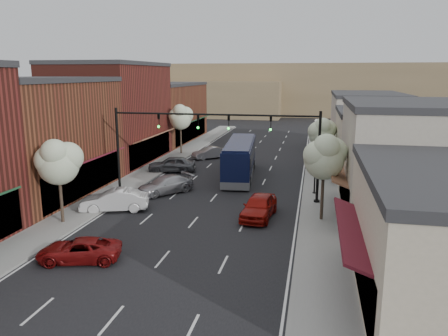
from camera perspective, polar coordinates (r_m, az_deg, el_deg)
The scene contains 28 objects.
ground at distance 27.40m, azimuth -5.19°, elevation -8.44°, with size 160.00×160.00×0.00m, color black.
sidewalk_left at distance 46.87m, azimuth -8.45°, elevation 0.28°, with size 2.80×73.00×0.15m, color gray.
sidewalk_right at distance 44.05m, azimuth 12.53°, elevation -0.64°, with size 2.80×73.00×0.15m, color gray.
curb_left at distance 46.41m, azimuth -6.83°, elevation 0.21°, with size 0.25×73.00×0.17m, color gray.
curb_right at distance 44.05m, azimuth 10.71°, elevation -0.56°, with size 0.25×73.00×0.17m, color gray.
bldg_left_midnear at distance 37.85m, azimuth -23.65°, elevation 3.61°, with size 10.14×14.10×9.40m.
bldg_left_midfar at distance 49.76m, azimuth -14.42°, elevation 6.93°, with size 10.14×14.10×10.90m.
bldg_left_far at distance 64.55m, azimuth -8.09°, elevation 7.20°, with size 10.14×18.10×8.40m.
bldg_right_midnear at distance 31.62m, azimuth 22.71°, elevation 0.80°, with size 9.14×12.10×7.90m.
bldg_right_midfar at distance 43.41m, azimuth 19.74°, elevation 2.90°, with size 9.14×12.10×6.40m.
bldg_right_far at distance 57.14m, azimuth 17.94°, elevation 5.59°, with size 9.14×16.10×7.40m.
hill_far at distance 114.81m, azimuth 8.12°, elevation 10.25°, with size 120.00×30.00×12.00m, color #7A6647.
hill_near at distance 107.71m, azimuth -5.92°, elevation 9.12°, with size 50.00×20.00×8.00m, color #7A6647.
signal_mast_right at distance 32.94m, azimuth 8.20°, elevation 3.32°, with size 8.22×0.46×7.00m.
signal_mast_left at distance 35.44m, azimuth -10.29°, elevation 3.87°, with size 8.22×0.46×7.00m.
tree_right_near at distance 28.92m, azimuth 13.05°, elevation 1.55°, with size 2.85×2.65×5.95m.
tree_right_far at distance 44.80m, azimuth 12.68°, elevation 4.66°, with size 2.85×2.65×5.43m.
tree_left_near at distance 29.64m, azimuth -20.83°, elevation 0.87°, with size 2.85×2.65×5.69m.
tree_left_far at distance 53.12m, azimuth -5.68°, elevation 6.69°, with size 2.85×2.65×6.13m.
lamp_post_near at distance 35.62m, azimuth 11.88°, elevation 1.20°, with size 0.44×0.44×4.44m.
lamp_post_far at distance 52.91m, azimuth 11.94°, elevation 4.73°, with size 0.44×0.44×4.44m.
coach_bus at distance 41.33m, azimuth 2.09°, elevation 1.26°, with size 3.53×11.47×3.45m.
red_hatchback at distance 29.90m, azimuth 4.58°, elevation -5.02°, with size 1.90×4.73×1.61m, color #9B110B.
parked_car_a at distance 24.45m, azimuth -18.41°, elevation -10.14°, with size 1.99×4.32×1.20m, color maroon.
parked_car_b at distance 32.26m, azimuth -14.12°, elevation -4.11°, with size 1.66×4.76×1.57m, color silver.
parked_car_c at distance 36.15m, azimuth -7.68°, elevation -2.20°, with size 2.00×4.93×1.43m, color #9C9BA1.
parked_car_d at distance 43.89m, azimuth -6.81°, elevation 0.50°, with size 1.90×4.73×1.61m, color #53555A.
parked_car_e at distance 50.66m, azimuth -1.88°, elevation 2.00°, with size 1.44×4.13×1.36m, color #9A999E.
Camera 1 is at (7.62, -24.50, 9.63)m, focal length 35.00 mm.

